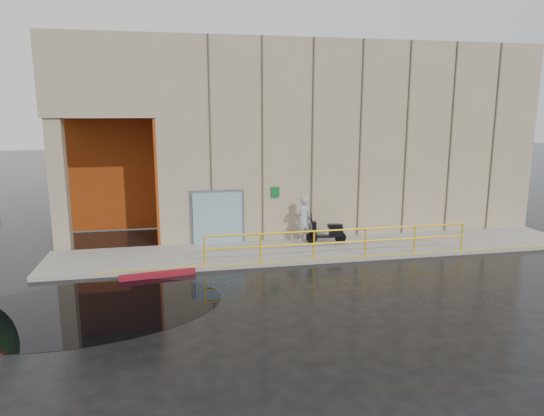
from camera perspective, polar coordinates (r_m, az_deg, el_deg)
The scene contains 8 objects.
ground at distance 13.65m, azimuth -4.93°, elevation -11.25°, with size 120.00×120.00×0.00m, color black.
sidewalk at distance 18.58m, azimuth 5.84°, elevation -4.86°, with size 20.00×3.00×0.15m, color gray.
building at distance 24.41m, azimuth 4.01°, elevation 8.86°, with size 20.00×10.17×8.00m.
guardrail at distance 17.26m, azimuth 8.00°, elevation -4.09°, with size 9.56×0.06×1.03m.
person at distance 18.96m, azimuth 3.70°, elevation -1.34°, with size 0.68×0.45×1.87m, color #A0A0A4.
scooter at distance 19.04m, azimuth 6.46°, elevation -2.08°, with size 1.60×0.80×1.21m.
red_curb at distance 16.08m, azimuth -13.30°, elevation -7.64°, with size 2.40×0.18×0.18m, color maroon.
puddle at distance 14.18m, azimuth -21.15°, elevation -11.11°, with size 7.38×4.54×0.01m, color black.
Camera 1 is at (-1.34, -12.54, 5.22)m, focal length 32.00 mm.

